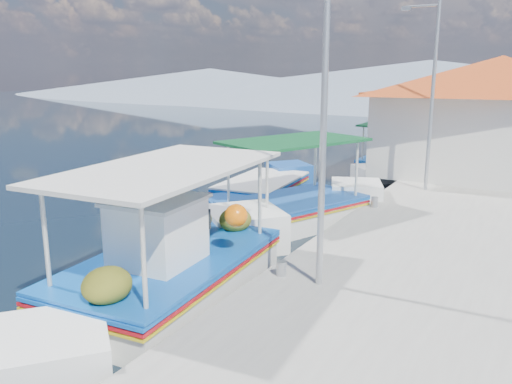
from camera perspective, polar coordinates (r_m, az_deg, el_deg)
The scene contains 10 objects.
ground at distance 11.52m, azimuth -19.57°, elevation -10.51°, with size 160.00×160.00×0.00m, color black.
quay at distance 13.61m, azimuth 18.53°, elevation -5.59°, with size 5.00×44.00×0.50m, color #A2A097.
bollards at distance 13.32m, azimuth 9.12°, elevation -3.65°, with size 0.20×17.20×0.30m.
main_caique at distance 10.83m, azimuth -8.95°, elevation -8.13°, with size 3.03×8.98×2.96m.
caique_green_canopy at distance 15.47m, azimuth 4.05°, elevation -2.01°, with size 4.02×6.87×2.78m.
caique_blue_hull at distance 17.97m, azimuth 0.82°, elevation -0.08°, with size 2.37×6.78×1.21m.
caique_far at distance 24.04m, azimuth 14.38°, elevation 3.23°, with size 2.13×6.82×2.39m.
harbor_building at distance 21.88m, azimuth 24.58°, elevation 7.64°, with size 10.49×10.49×4.40m.
lamp_post_near at distance 9.49m, azimuth 6.83°, elevation 9.29°, with size 1.21×0.14×6.00m.
lamp_post_far at distance 18.11m, azimuth 18.24°, elevation 10.64°, with size 1.21×0.14×6.00m.
Camera 1 is at (8.20, -6.72, 4.52)m, focal length 37.14 mm.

